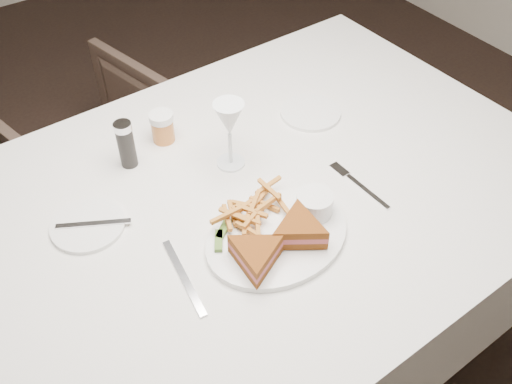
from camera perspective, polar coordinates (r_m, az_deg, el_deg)
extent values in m
plane|color=black|center=(2.03, -13.44, -12.56)|extent=(5.00, 5.00, 0.00)
cube|color=silver|center=(1.59, -1.05, -9.89)|extent=(1.54, 1.05, 0.75)
imported|color=#45342A|center=(2.23, -16.38, 4.62)|extent=(0.68, 0.65, 0.59)
ellipsoid|color=white|center=(1.21, 2.10, -4.54)|extent=(0.33, 0.26, 0.01)
cube|color=silver|center=(1.16, -7.23, -8.43)|extent=(0.04, 0.21, 0.00)
cylinder|color=white|center=(1.28, -16.47, -3.19)|extent=(0.16, 0.16, 0.01)
cylinder|color=white|center=(1.54, 5.47, 7.91)|extent=(0.16, 0.16, 0.01)
cylinder|color=black|center=(1.37, -12.86, 4.67)|extent=(0.04, 0.04, 0.12)
cylinder|color=#BB6B2C|center=(1.44, -9.34, 6.41)|extent=(0.06, 0.06, 0.08)
cube|color=#436623|center=(1.20, -3.29, -3.78)|extent=(0.05, 0.05, 0.01)
cube|color=#436623|center=(1.18, -3.75, -4.89)|extent=(0.04, 0.05, 0.01)
cylinder|color=white|center=(1.23, 5.86, -1.20)|extent=(0.08, 0.08, 0.05)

